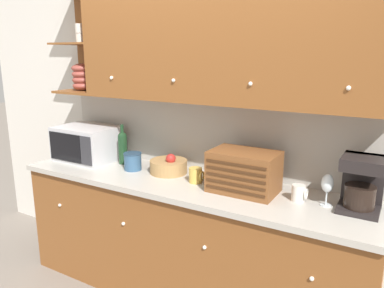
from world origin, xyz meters
The scene contains 14 objects.
ground_plane centered at (0.00, 0.00, 0.00)m, with size 24.00×24.00×0.00m, color slate.
wall_back centered at (0.00, 0.03, 1.30)m, with size 5.06×0.06×2.60m.
counter_unit centered at (0.00, -0.31, 0.47)m, with size 2.68×0.65×0.93m.
backsplash_panel centered at (0.00, -0.01, 1.22)m, with size 2.66×0.01×0.57m.
upper_cabinets centered at (0.16, -0.17, 1.92)m, with size 2.66×0.36×0.86m.
microwave centered at (-1.02, -0.27, 1.08)m, with size 0.51×0.39×0.29m.
wine_bottle centered at (-0.68, -0.20, 1.08)m, with size 0.08×0.08×0.33m.
storage_canister centered at (-0.50, -0.30, 1.00)m, with size 0.14×0.14×0.14m.
fruit_basket centered at (-0.21, -0.22, 0.99)m, with size 0.29×0.29×0.16m.
mug centered at (0.08, -0.31, 0.99)m, with size 0.11×0.09×0.11m.
bread_box centered at (0.44, -0.29, 1.07)m, with size 0.44×0.30×0.28m.
mug_blue_second centered at (0.81, -0.28, 0.99)m, with size 0.10×0.08×0.10m.
wine_glass centered at (0.97, -0.27, 1.07)m, with size 0.07×0.07×0.20m.
coffee_maker centered at (1.16, -0.22, 1.10)m, with size 0.23×0.24×0.33m.
Camera 1 is at (1.35, -2.51, 1.84)m, focal length 35.00 mm.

